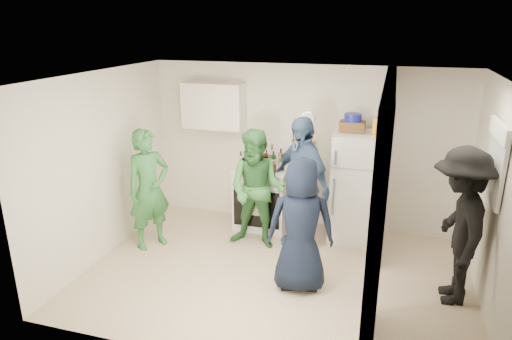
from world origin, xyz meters
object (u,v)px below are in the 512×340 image
Objects in this scene: fridge at (355,187)px; wicker_basket at (352,127)px; blue_bowl at (353,117)px; person_green_center at (257,190)px; person_denim at (301,183)px; person_nook at (459,227)px; yellow_cup_stack_top at (376,127)px; person_green_left at (149,189)px; stove at (263,197)px; person_navy at (301,226)px.

wicker_basket reaches higher than fridge.
blue_bowl is (-0.10, 0.05, 1.01)m from fridge.
person_green_center is 0.62m from person_denim.
person_denim is 1.04× the size of person_nook.
yellow_cup_stack_top reaches higher than person_green_center.
wicker_basket is 0.20× the size of person_green_left.
yellow_cup_stack_top is at bearing 62.31° from person_denim.
person_green_left is at bearing -159.04° from fridge.
fridge is at bearing -34.89° from person_green_left.
person_green_left is at bearing -157.39° from wicker_basket.
yellow_cup_stack_top is at bearing -25.11° from wicker_basket.
person_denim reaches higher than stove.
blue_bowl reaches higher than person_green_left.
person_navy is (-0.49, -1.53, 0.01)m from fridge.
stove is 0.57× the size of person_green_center.
person_green_left is at bearing -162.21° from yellow_cup_stack_top.
person_navy is at bearing -83.46° from person_nook.
person_nook is at bearing 18.80° from person_denim.
blue_bowl reaches higher than person_green_center.
person_green_center is 1.04× the size of person_navy.
wicker_basket reaches higher than stove.
stove is 1.43m from fridge.
fridge is 0.96m from yellow_cup_stack_top.
wicker_basket is at bearing -33.24° from person_green_left.
wicker_basket is 0.13m from blue_bowl.
wicker_basket is 0.20× the size of person_green_center.
person_green_left is 1.51m from person_green_center.
person_navy is at bearing -46.20° from person_green_center.
person_green_left is 1.01× the size of person_green_center.
stove is 1.77m from person_green_left.
wicker_basket is at bearing 153.43° from fridge.
person_nook is (2.64, -1.29, 0.43)m from stove.
person_nook is at bearing -44.44° from blue_bowl.
wicker_basket is 1.08m from person_denim.
person_green_left is at bearing -161.37° from person_green_center.
fridge is at bearing -137.83° from person_nook.
person_denim is at bearing -158.98° from yellow_cup_stack_top.
person_navy reaches higher than stove.
person_green_center reaches higher than fridge.
wicker_basket is 1.60m from person_green_center.
person_navy is 0.89× the size of person_nook.
blue_bowl is at bearing -33.24° from person_green_left.
person_green_center is at bearing -60.63° from person_navy.
yellow_cup_stack_top is 0.15× the size of person_green_left.
blue_bowl is 0.36m from yellow_cup_stack_top.
wicker_basket reaches higher than person_green_left.
blue_bowl reaches higher than person_nook.
fridge is at bearing 28.20° from person_green_center.
person_green_center is (0.11, -0.66, 0.37)m from stove.
fridge is 0.88× the size of person_nook.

